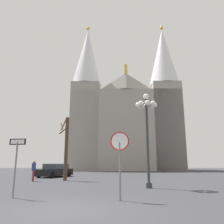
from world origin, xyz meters
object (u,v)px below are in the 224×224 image
object	(u,v)px
street_lamp	(147,119)
cathedral	(125,119)
one_way_arrow_sign	(16,159)
bare_tree	(66,146)
pedestrian_walking	(34,168)
stop_sign	(120,152)
parked_car_near_black	(55,171)

from	to	relation	value
street_lamp	cathedral	bearing A→B (deg)	90.34
one_way_arrow_sign	cathedral	bearing A→B (deg)	80.54
one_way_arrow_sign	bare_tree	xyz separation A→B (m)	(-0.03, 9.59, 1.20)
bare_tree	pedestrian_walking	bearing A→B (deg)	-157.00
stop_sign	one_way_arrow_sign	xyz separation A→B (m)	(-4.47, 0.62, -0.27)
bare_tree	pedestrian_walking	world-z (taller)	bare_tree
cathedral	one_way_arrow_sign	size ratio (longest dim) A/B	12.18
stop_sign	bare_tree	distance (m)	11.20
one_way_arrow_sign	pedestrian_walking	xyz separation A→B (m)	(-2.32, 8.62, -0.61)
stop_sign	cathedral	bearing A→B (deg)	87.61
pedestrian_walking	street_lamp	bearing A→B (deg)	-28.60
pedestrian_walking	one_way_arrow_sign	bearing A→B (deg)	-74.94
parked_car_near_black	pedestrian_walking	world-z (taller)	pedestrian_walking
cathedral	pedestrian_walking	distance (m)	30.10
bare_tree	one_way_arrow_sign	bearing A→B (deg)	-89.84
parked_car_near_black	stop_sign	bearing A→B (deg)	-66.26
cathedral	street_lamp	world-z (taller)	cathedral
stop_sign	street_lamp	xyz separation A→B (m)	(1.72, 4.59, 2.19)
one_way_arrow_sign	street_lamp	bearing A→B (deg)	32.70
one_way_arrow_sign	street_lamp	distance (m)	7.76
cathedral	street_lamp	bearing A→B (deg)	-89.66
cathedral	pedestrian_walking	bearing A→B (deg)	-106.90
stop_sign	pedestrian_walking	distance (m)	11.50
stop_sign	one_way_arrow_sign	bearing A→B (deg)	172.16
parked_car_near_black	pedestrian_walking	xyz separation A→B (m)	(-0.14, -5.88, 0.36)
stop_sign	bare_tree	xyz separation A→B (m)	(-4.50, 10.21, 0.93)
street_lamp	pedestrian_walking	distance (m)	10.17
cathedral	one_way_arrow_sign	xyz separation A→B (m)	(-6.00, -36.02, -8.68)
cathedral	bare_tree	bearing A→B (deg)	-102.86
stop_sign	parked_car_near_black	bearing A→B (deg)	113.74
cathedral	bare_tree	xyz separation A→B (m)	(-6.03, -26.42, -7.48)
stop_sign	parked_car_near_black	world-z (taller)	stop_sign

